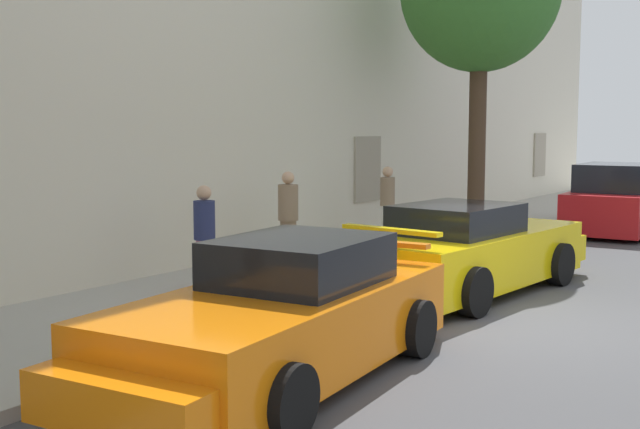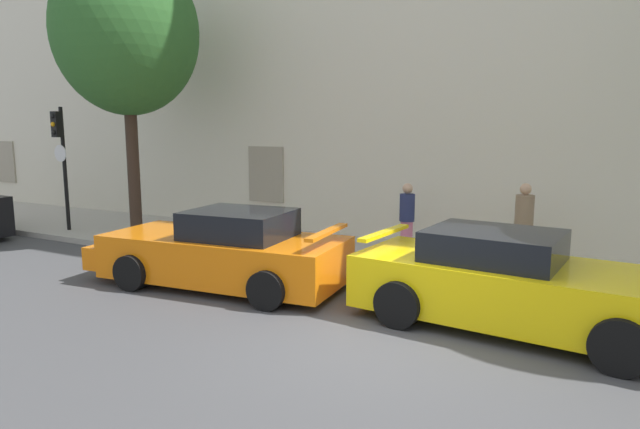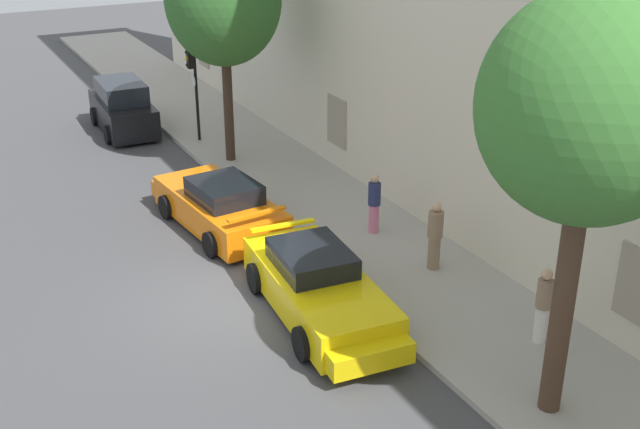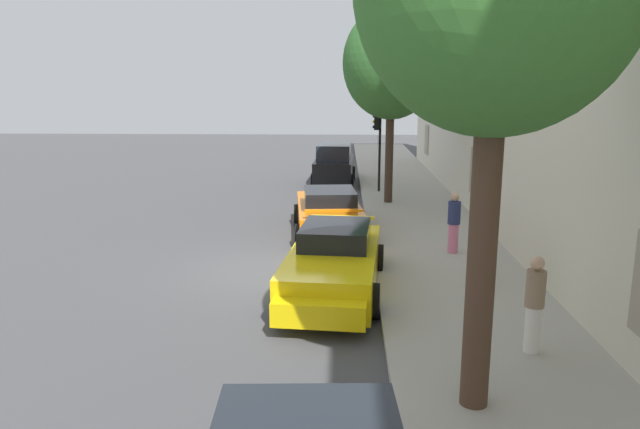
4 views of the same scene
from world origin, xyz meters
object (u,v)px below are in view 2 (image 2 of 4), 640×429
Objects in this scene: sportscar_yellow_flank at (528,288)px; pedestrian_bystander at (524,224)px; traffic_light at (60,147)px; pedestrian_strolling at (407,219)px; sportscar_red_lead at (217,252)px; tree_near_kerb at (126,32)px.

pedestrian_bystander reaches higher than sportscar_yellow_flank.
traffic_light is at bearing 172.53° from sportscar_yellow_flank.
pedestrian_strolling is (-2.87, 3.03, 0.32)m from sportscar_yellow_flank.
sportscar_red_lead is 6.52m from tree_near_kerb.
traffic_light is at bearing -172.72° from tree_near_kerb.
sportscar_yellow_flank is 0.73× the size of tree_near_kerb.
sportscar_red_lead is 3.15× the size of pedestrian_strolling.
tree_near_kerb is 4.21× the size of pedestrian_bystander.
pedestrian_bystander is (9.05, 1.38, -4.12)m from tree_near_kerb.
traffic_light is at bearing 164.63° from sportscar_red_lead.
tree_near_kerb is (-4.24, 2.09, 4.50)m from sportscar_red_lead.
pedestrian_strolling reaches higher than sportscar_red_lead.
sportscar_red_lead is 0.71× the size of tree_near_kerb.
tree_near_kerb is at bearing -170.06° from pedestrian_strolling.
pedestrian_bystander is at bearing 8.37° from traffic_light.
traffic_light reaches higher than sportscar_yellow_flank.
sportscar_yellow_flank is 4.19m from pedestrian_strolling.
sportscar_yellow_flank is 3.29m from pedestrian_bystander.
sportscar_yellow_flank is 1.57× the size of traffic_light.
tree_near_kerb reaches higher than pedestrian_bystander.
traffic_light reaches higher than sportscar_red_lead.
sportscar_yellow_flank is 12.11m from traffic_light.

